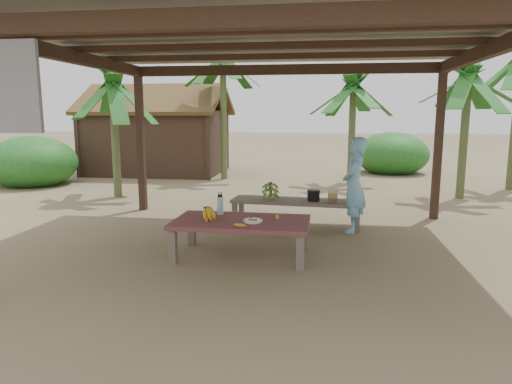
# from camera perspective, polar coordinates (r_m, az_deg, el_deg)

# --- Properties ---
(ground) EXTENTS (80.00, 80.00, 0.00)m
(ground) POSITION_cam_1_polar(r_m,az_deg,el_deg) (6.60, 1.59, -7.00)
(ground) COLOR brown
(ground) RESTS_ON ground
(pavilion) EXTENTS (6.60, 5.60, 2.95)m
(pavilion) POSITION_cam_1_polar(r_m,az_deg,el_deg) (6.37, 1.57, 17.64)
(pavilion) COLOR black
(pavilion) RESTS_ON ground
(work_table) EXTENTS (1.82, 1.03, 0.50)m
(work_table) POSITION_cam_1_polar(r_m,az_deg,el_deg) (6.13, -1.85, -4.12)
(work_table) COLOR brown
(work_table) RESTS_ON ground
(bench) EXTENTS (2.24, 0.78, 0.45)m
(bench) POSITION_cam_1_polar(r_m,az_deg,el_deg) (7.82, 5.06, -1.40)
(bench) COLOR brown
(bench) RESTS_ON ground
(ripe_banana_bunch) EXTENTS (0.32, 0.28, 0.18)m
(ripe_banana_bunch) POSITION_cam_1_polar(r_m,az_deg,el_deg) (6.19, -6.43, -2.55)
(ripe_banana_bunch) COLOR yellow
(ripe_banana_bunch) RESTS_ON work_table
(plate) EXTENTS (0.25, 0.25, 0.04)m
(plate) POSITION_cam_1_polar(r_m,az_deg,el_deg) (5.98, -0.40, -3.64)
(plate) COLOR white
(plate) RESTS_ON work_table
(loose_banana_front) EXTENTS (0.18, 0.10, 0.04)m
(loose_banana_front) POSITION_cam_1_polar(r_m,az_deg,el_deg) (5.75, -2.02, -4.17)
(loose_banana_front) COLOR yellow
(loose_banana_front) RESTS_ON work_table
(loose_banana_side) EXTENTS (0.07, 0.16, 0.04)m
(loose_banana_side) POSITION_cam_1_polar(r_m,az_deg,el_deg) (6.18, 2.66, -3.18)
(loose_banana_side) COLOR yellow
(loose_banana_side) RESTS_ON work_table
(water_flask) EXTENTS (0.09, 0.09, 0.32)m
(water_flask) POSITION_cam_1_polar(r_m,az_deg,el_deg) (6.45, -4.51, -1.60)
(water_flask) COLOR #45ACD7
(water_flask) RESTS_ON work_table
(green_banana_stalk) EXTENTS (0.29, 0.29, 0.31)m
(green_banana_stalk) POSITION_cam_1_polar(r_m,az_deg,el_deg) (7.86, 1.83, 0.24)
(green_banana_stalk) COLOR #598C2D
(green_banana_stalk) RESTS_ON bench
(cooking_pot) EXTENTS (0.21, 0.21, 0.18)m
(cooking_pot) POSITION_cam_1_polar(r_m,az_deg,el_deg) (7.75, 7.21, -0.46)
(cooking_pot) COLOR black
(cooking_pot) RESTS_ON bench
(skewer_rack) EXTENTS (0.19, 0.09, 0.24)m
(skewer_rack) POSITION_cam_1_polar(r_m,az_deg,el_deg) (7.68, 9.56, -0.38)
(skewer_rack) COLOR #A57F47
(skewer_rack) RESTS_ON bench
(woman) EXTENTS (0.50, 0.64, 1.54)m
(woman) POSITION_cam_1_polar(r_m,az_deg,el_deg) (7.50, 12.16, 0.86)
(woman) COLOR #79BEE5
(woman) RESTS_ON ground
(hut) EXTENTS (4.40, 3.43, 2.85)m
(hut) POSITION_cam_1_polar(r_m,az_deg,el_deg) (15.22, -12.02, 6.54)
(hut) COLOR black
(hut) RESTS_ON ground
(banana_plant_ne) EXTENTS (1.80, 1.80, 2.95)m
(banana_plant_ne) POSITION_cam_1_polar(r_m,az_deg,el_deg) (11.24, 24.95, 11.74)
(banana_plant_ne) COLOR #596638
(banana_plant_ne) RESTS_ON ground
(banana_plant_n) EXTENTS (1.80, 1.80, 2.88)m
(banana_plant_n) POSITION_cam_1_polar(r_m,az_deg,el_deg) (12.59, 12.05, 11.81)
(banana_plant_n) COLOR #596638
(banana_plant_n) RESTS_ON ground
(banana_plant_nw) EXTENTS (1.80, 1.80, 3.70)m
(banana_plant_nw) POSITION_cam_1_polar(r_m,az_deg,el_deg) (13.44, -4.15, 15.23)
(banana_plant_nw) COLOR #596638
(banana_plant_nw) RESTS_ON ground
(banana_plant_w) EXTENTS (1.80, 1.80, 2.79)m
(banana_plant_w) POSITION_cam_1_polar(r_m,az_deg,el_deg) (10.93, -17.44, 11.47)
(banana_plant_w) COLOR #596638
(banana_plant_w) RESTS_ON ground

